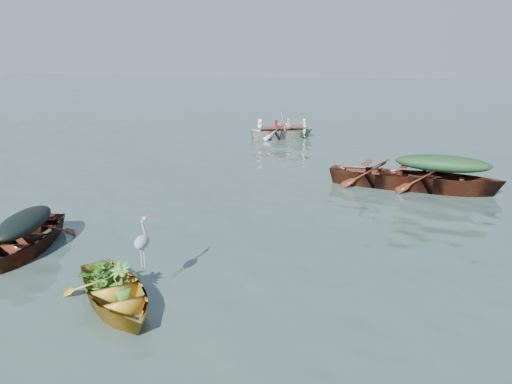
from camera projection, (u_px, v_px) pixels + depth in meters
ground at (253, 229)px, 12.38m from camera, size 140.00×140.00×0.00m
yellow_dinghy at (116, 306)px, 8.67m from camera, size 3.38×3.29×0.90m
dark_covered_boat at (28, 251)px, 11.06m from camera, size 2.36×4.13×0.99m
green_tarp_boat at (440, 192)px, 15.64m from camera, size 5.30×2.13×1.25m
open_wooden_boat at (384, 187)px, 16.24m from camera, size 5.12×2.30×1.19m
rowed_boat at (282, 139)px, 24.97m from camera, size 4.58×3.19×1.07m
dark_tarp_cover at (24, 221)px, 10.87m from camera, size 1.30×2.27×0.40m
green_tarp_cover at (443, 164)px, 15.40m from camera, size 2.91×1.17×0.52m
thwart_benches at (385, 168)px, 16.07m from camera, size 2.58×1.30×0.04m
heron at (142, 250)px, 8.74m from camera, size 0.48×0.48×0.92m
dinghy_weeds at (105, 255)px, 8.93m from camera, size 1.14×1.13×0.60m
rowers at (282, 120)px, 24.71m from camera, size 3.33×2.47×0.76m
oars at (282, 127)px, 24.81m from camera, size 1.70×2.59×0.06m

